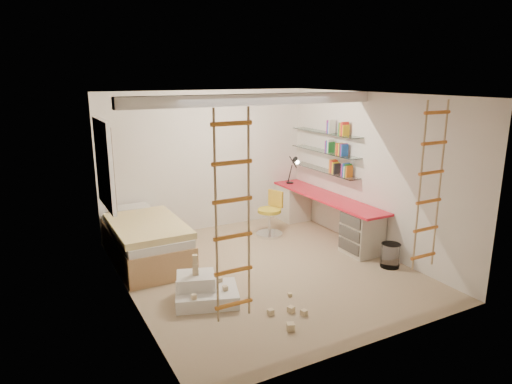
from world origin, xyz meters
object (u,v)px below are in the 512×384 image
bed (146,240)px  play_platform (204,291)px  desk (324,214)px  swivel_chair (270,219)px

bed → play_platform: 1.74m
desk → play_platform: bearing=-155.3°
desk → bed: bearing=173.5°
desk → play_platform: desk is taller
bed → swivel_chair: size_ratio=2.43×
bed → play_platform: bearing=-80.2°
desk → play_platform: 3.21m
swivel_chair → play_platform: (-2.01, -1.78, -0.17)m
bed → swivel_chair: bearing=1.9°
desk → play_platform: (-2.90, -1.34, -0.27)m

